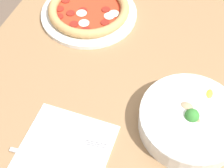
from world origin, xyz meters
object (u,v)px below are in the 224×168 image
object	(u,v)px
pizza	(89,10)
bowl	(190,120)
fork	(69,139)
knife	(55,160)

from	to	relation	value
pizza	bowl	bearing A→B (deg)	52.08
fork	knife	xyz separation A→B (m)	(0.05, -0.01, -0.00)
pizza	fork	bearing A→B (deg)	15.80
fork	bowl	bearing A→B (deg)	20.56
pizza	bowl	distance (m)	0.46
pizza	fork	size ratio (longest dim) A/B	1.65
fork	pizza	bearing A→B (deg)	99.58
knife	bowl	bearing A→B (deg)	28.96
bowl	knife	xyz separation A→B (m)	(0.18, -0.25, -0.03)
bowl	pizza	bearing A→B (deg)	-127.92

